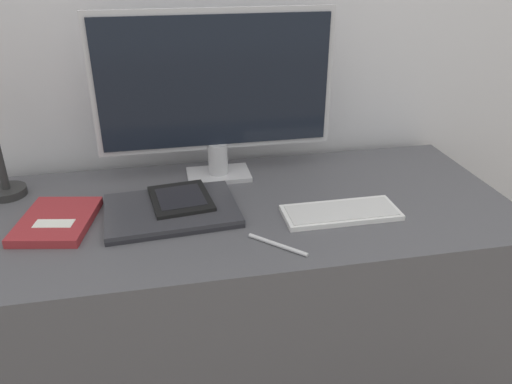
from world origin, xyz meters
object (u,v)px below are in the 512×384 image
(monitor, at_px, (215,90))
(laptop, at_px, (171,210))
(pen, at_px, (278,245))
(ereader, at_px, (181,198))
(keyboard, at_px, (341,212))
(notebook, at_px, (57,221))

(monitor, distance_m, laptop, 0.33)
(monitor, bearing_deg, pen, -78.57)
(laptop, bearing_deg, pen, -41.14)
(monitor, height_order, ereader, monitor)
(keyboard, xyz_separation_m, laptop, (-0.39, 0.08, 0.00))
(keyboard, xyz_separation_m, ereader, (-0.37, 0.11, 0.02))
(monitor, relative_size, ereader, 3.42)
(keyboard, distance_m, pen, 0.21)
(keyboard, distance_m, notebook, 0.66)
(notebook, bearing_deg, ereader, 5.71)
(monitor, bearing_deg, ereader, -124.56)
(laptop, relative_size, notebook, 1.40)
(laptop, xyz_separation_m, notebook, (-0.26, 0.00, -0.00))
(monitor, relative_size, notebook, 2.68)
(keyboard, relative_size, pen, 2.53)
(monitor, height_order, keyboard, monitor)
(keyboard, relative_size, laptop, 0.86)
(keyboard, height_order, pen, keyboard)
(notebook, distance_m, pen, 0.51)
(monitor, distance_m, ereader, 0.30)
(keyboard, bearing_deg, notebook, 172.71)
(laptop, relative_size, pen, 2.95)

